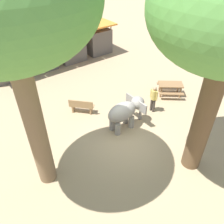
{
  "coord_description": "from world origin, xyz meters",
  "views": [
    {
      "loc": [
        -5.56,
        -6.15,
        8.07
      ],
      "look_at": [
        0.2,
        1.41,
        0.8
      ],
      "focal_mm": 36.72,
      "sensor_mm": 36.0,
      "label": 1
    }
  ],
  "objects_px": {
    "market_stall_blue": "(3,64)",
    "market_stall_red": "(70,46)",
    "elephant": "(126,111)",
    "person_handler": "(154,97)",
    "wooden_bench": "(81,106)",
    "market_stall_orange": "(97,39)",
    "picnic_table_near": "(170,87)",
    "shade_tree_main": "(2,4)",
    "market_stall_green": "(39,54)"
  },
  "relations": [
    {
      "from": "shade_tree_main",
      "to": "market_stall_green",
      "type": "relative_size",
      "value": 3.46
    },
    {
      "from": "elephant",
      "to": "market_stall_orange",
      "type": "distance_m",
      "value": 10.19
    },
    {
      "from": "elephant",
      "to": "shade_tree_main",
      "type": "xyz_separation_m",
      "value": [
        -4.67,
        -0.54,
        5.76
      ]
    },
    {
      "from": "market_stall_blue",
      "to": "market_stall_red",
      "type": "relative_size",
      "value": 1.0
    },
    {
      "from": "shade_tree_main",
      "to": "market_stall_orange",
      "type": "height_order",
      "value": "shade_tree_main"
    },
    {
      "from": "shade_tree_main",
      "to": "picnic_table_near",
      "type": "bearing_deg",
      "value": 7.81
    },
    {
      "from": "person_handler",
      "to": "picnic_table_near",
      "type": "xyz_separation_m",
      "value": [
        2.13,
        0.58,
        -0.36
      ]
    },
    {
      "from": "person_handler",
      "to": "wooden_bench",
      "type": "distance_m",
      "value": 4.1
    },
    {
      "from": "shade_tree_main",
      "to": "wooden_bench",
      "type": "height_order",
      "value": "shade_tree_main"
    },
    {
      "from": "market_stall_orange",
      "to": "picnic_table_near",
      "type": "bearing_deg",
      "value": -91.3
    },
    {
      "from": "person_handler",
      "to": "market_stall_orange",
      "type": "xyz_separation_m",
      "value": [
        2.32,
        9.05,
        0.19
      ]
    },
    {
      "from": "shade_tree_main",
      "to": "market_stall_orange",
      "type": "xyz_separation_m",
      "value": [
        9.13,
        9.7,
        -5.63
      ]
    },
    {
      "from": "elephant",
      "to": "market_stall_red",
      "type": "xyz_separation_m",
      "value": [
        1.86,
        9.16,
        0.13
      ]
    },
    {
      "from": "elephant",
      "to": "market_stall_orange",
      "type": "xyz_separation_m",
      "value": [
        4.46,
        9.16,
        0.13
      ]
    },
    {
      "from": "elephant",
      "to": "shade_tree_main",
      "type": "relative_size",
      "value": 0.26
    },
    {
      "from": "elephant",
      "to": "picnic_table_near",
      "type": "height_order",
      "value": "elephant"
    },
    {
      "from": "wooden_bench",
      "to": "market_stall_blue",
      "type": "distance_m",
      "value": 7.09
    },
    {
      "from": "picnic_table_near",
      "to": "market_stall_orange",
      "type": "relative_size",
      "value": 0.83
    },
    {
      "from": "person_handler",
      "to": "picnic_table_near",
      "type": "distance_m",
      "value": 2.24
    },
    {
      "from": "market_stall_green",
      "to": "market_stall_blue",
      "type": "bearing_deg",
      "value": 180.0
    },
    {
      "from": "picnic_table_near",
      "to": "market_stall_orange",
      "type": "bearing_deg",
      "value": 128.26
    },
    {
      "from": "market_stall_orange",
      "to": "elephant",
      "type": "bearing_deg",
      "value": -115.94
    },
    {
      "from": "wooden_bench",
      "to": "market_stall_blue",
      "type": "relative_size",
      "value": 0.52
    },
    {
      "from": "person_handler",
      "to": "picnic_table_near",
      "type": "relative_size",
      "value": 0.77
    },
    {
      "from": "wooden_bench",
      "to": "market_stall_blue",
      "type": "bearing_deg",
      "value": 154.76
    },
    {
      "from": "person_handler",
      "to": "market_stall_red",
      "type": "bearing_deg",
      "value": -90.82
    },
    {
      "from": "elephant",
      "to": "picnic_table_near",
      "type": "relative_size",
      "value": 1.07
    },
    {
      "from": "picnic_table_near",
      "to": "market_stall_blue",
      "type": "relative_size",
      "value": 0.83
    },
    {
      "from": "elephant",
      "to": "shade_tree_main",
      "type": "distance_m",
      "value": 7.44
    },
    {
      "from": "elephant",
      "to": "market_stall_blue",
      "type": "xyz_separation_m",
      "value": [
        -3.34,
        9.16,
        0.13
      ]
    },
    {
      "from": "market_stall_red",
      "to": "market_stall_green",
      "type": "bearing_deg",
      "value": 180.0
    },
    {
      "from": "market_stall_blue",
      "to": "market_stall_red",
      "type": "height_order",
      "value": "same"
    },
    {
      "from": "elephant",
      "to": "person_handler",
      "type": "xyz_separation_m",
      "value": [
        2.13,
        0.11,
        -0.06
      ]
    },
    {
      "from": "market_stall_red",
      "to": "market_stall_orange",
      "type": "distance_m",
      "value": 2.6
    },
    {
      "from": "market_stall_orange",
      "to": "person_handler",
      "type": "bearing_deg",
      "value": -104.39
    },
    {
      "from": "market_stall_orange",
      "to": "wooden_bench",
      "type": "bearing_deg",
      "value": -130.09
    },
    {
      "from": "elephant",
      "to": "market_stall_blue",
      "type": "distance_m",
      "value": 9.75
    },
    {
      "from": "wooden_bench",
      "to": "market_stall_orange",
      "type": "height_order",
      "value": "market_stall_orange"
    },
    {
      "from": "market_stall_blue",
      "to": "market_stall_green",
      "type": "bearing_deg",
      "value": 0.0
    },
    {
      "from": "elephant",
      "to": "person_handler",
      "type": "bearing_deg",
      "value": 2.91
    },
    {
      "from": "person_handler",
      "to": "market_stall_blue",
      "type": "height_order",
      "value": "market_stall_blue"
    },
    {
      "from": "elephant",
      "to": "shade_tree_main",
      "type": "bearing_deg",
      "value": -173.35
    },
    {
      "from": "market_stall_blue",
      "to": "picnic_table_near",
      "type": "bearing_deg",
      "value": -48.08
    },
    {
      "from": "person_handler",
      "to": "market_stall_orange",
      "type": "height_order",
      "value": "market_stall_orange"
    },
    {
      "from": "market_stall_blue",
      "to": "shade_tree_main",
      "type": "bearing_deg",
      "value": -97.79
    },
    {
      "from": "market_stall_red",
      "to": "market_stall_orange",
      "type": "relative_size",
      "value": 1.0
    },
    {
      "from": "person_handler",
      "to": "market_stall_red",
      "type": "relative_size",
      "value": 0.64
    },
    {
      "from": "person_handler",
      "to": "picnic_table_near",
      "type": "height_order",
      "value": "person_handler"
    },
    {
      "from": "picnic_table_near",
      "to": "market_stall_green",
      "type": "xyz_separation_m",
      "value": [
        -5.01,
        8.47,
        0.55
      ]
    },
    {
      "from": "wooden_bench",
      "to": "elephant",
      "type": "bearing_deg",
      "value": -16.5
    }
  ]
}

